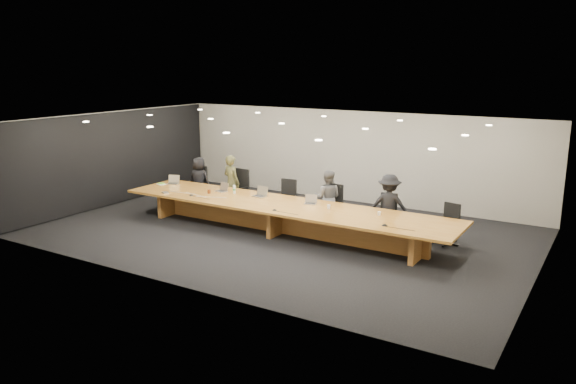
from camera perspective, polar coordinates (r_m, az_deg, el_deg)
name	(u,v)px	position (r m, az deg, el deg)	size (l,w,h in m)	color
ground	(282,233)	(14.28, -0.63, -4.14)	(12.00, 12.00, 0.00)	black
back_wall	(350,156)	(17.40, 6.35, 3.62)	(12.00, 0.02, 2.80)	beige
left_wall_panel	(115,159)	(17.76, -17.17, 3.22)	(0.08, 7.84, 2.74)	black
conference_table	(282,213)	(14.14, -0.63, -2.13)	(9.00, 1.80, 0.75)	#986021
chair_far_left	(196,185)	(17.25, -9.34, 0.70)	(0.60, 0.60, 1.18)	black
chair_left	(237,189)	(16.48, -5.20, 0.29)	(0.61, 0.61, 1.20)	black
chair_mid_left	(285,199)	(15.50, -0.26, -0.69)	(0.55, 0.55, 1.09)	black
chair_mid_right	(330,205)	(14.81, 4.32, -1.31)	(0.57, 0.57, 1.12)	black
chair_right	(387,213)	(14.33, 9.99, -2.16)	(0.52, 0.52, 1.02)	black
chair_far_right	(447,224)	(13.77, 15.85, -3.14)	(0.51, 0.51, 1.00)	black
person_a	(199,181)	(17.24, -9.02, 1.15)	(0.70, 0.46, 1.44)	black
person_b	(232,183)	(16.37, -5.76, 0.95)	(0.59, 0.39, 1.62)	#3F3E22
person_c	(328,198)	(14.79, 4.04, -0.60)	(0.72, 0.56, 1.48)	#4E4E50
person_d	(389,205)	(14.07, 10.22, -1.33)	(1.00, 0.58, 1.55)	black
laptop_a	(173,180)	(16.73, -11.64, 1.25)	(0.33, 0.24, 0.26)	#BFAF92
laptop_b	(221,187)	(15.52, -6.82, 0.50)	(0.32, 0.23, 0.25)	#BBA78F
laptop_c	(259,192)	(14.83, -2.94, 0.04)	(0.35, 0.26, 0.28)	tan
laptop_d	(310,199)	(14.05, 2.28, -0.76)	(0.30, 0.22, 0.24)	tan
water_bottle	(234,190)	(15.25, -5.48, 0.25)	(0.07, 0.07, 0.22)	silver
amber_mug	(209,191)	(15.36, -8.03, 0.05)	(0.09, 0.09, 0.11)	brown
paper_cup_near	(329,207)	(13.63, 4.17, -1.52)	(0.09, 0.09, 0.10)	silver
paper_cup_far	(379,213)	(13.20, 9.24, -2.17)	(0.07, 0.07, 0.09)	white
notepad	(161,184)	(16.76, -12.73, 0.79)	(0.25, 0.20, 0.02)	silver
lime_gadget	(161,183)	(16.77, -12.77, 0.86)	(0.17, 0.10, 0.03)	#6BCB36
av_box	(165,193)	(15.61, -12.37, -0.06)	(0.19, 0.14, 0.03)	#B4B5BA
mic_left	(191,195)	(15.19, -9.81, -0.30)	(0.13, 0.13, 0.03)	black
mic_center	(274,210)	(13.48, -1.38, -1.82)	(0.11, 0.11, 0.03)	black
mic_right	(385,225)	(12.40, 9.79, -3.31)	(0.14, 0.14, 0.03)	black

